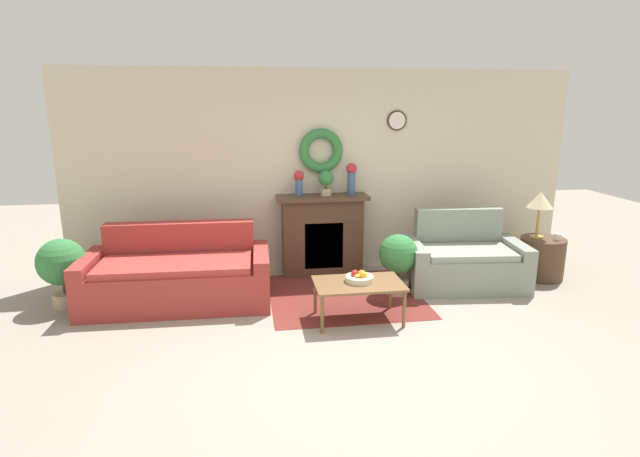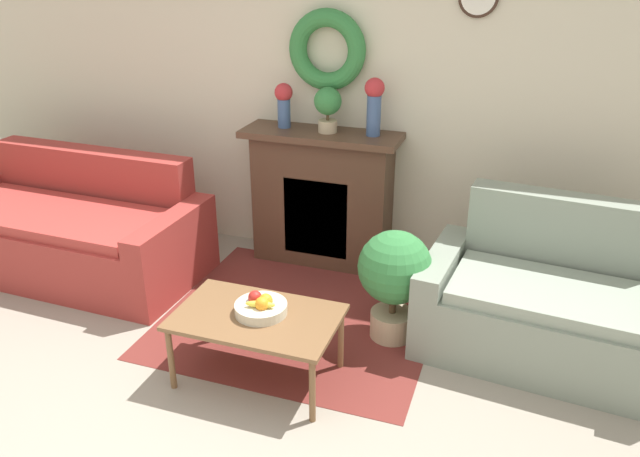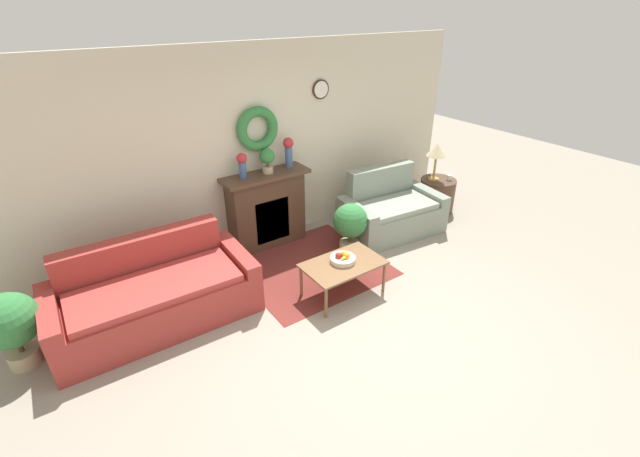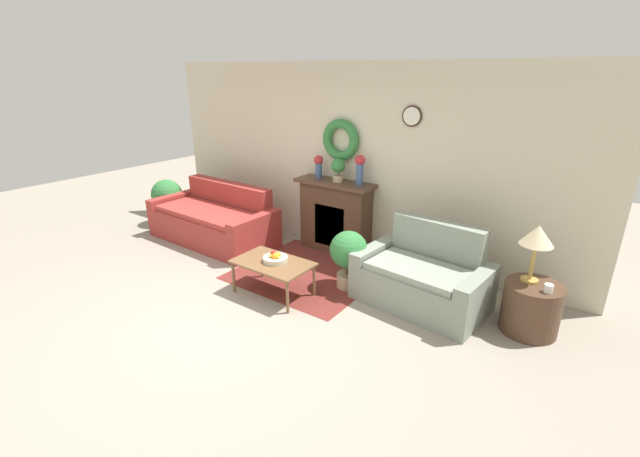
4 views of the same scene
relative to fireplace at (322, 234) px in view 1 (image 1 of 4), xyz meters
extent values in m
plane|color=gray|center=(0.07, -2.37, -0.54)|extent=(16.00, 16.00, 0.00)
cube|color=maroon|center=(0.14, -0.86, -0.54)|extent=(1.80, 1.68, 0.01)
cube|color=beige|center=(0.07, 0.21, 0.81)|extent=(6.80, 0.06, 2.70)
cylinder|color=#382319|center=(1.03, 0.16, 1.49)|extent=(0.26, 0.02, 0.26)
cylinder|color=white|center=(1.03, 0.15, 1.49)|extent=(0.22, 0.01, 0.22)
torus|color=#337A3D|center=(0.00, 0.11, 1.11)|extent=(0.58, 0.13, 0.58)
cube|color=#4C3323|center=(0.00, 0.01, -0.03)|extent=(1.06, 0.34, 1.03)
cube|color=black|center=(0.00, -0.15, -0.12)|extent=(0.51, 0.02, 0.62)
cube|color=orange|center=(0.00, -0.16, -0.19)|extent=(0.41, 0.01, 0.34)
cube|color=#4C3323|center=(0.00, -0.03, 0.51)|extent=(1.20, 0.41, 0.05)
cube|color=#9E332D|center=(-1.81, -0.91, -0.32)|extent=(1.77, 0.80, 0.46)
cube|color=#9E332D|center=(-1.80, -0.43, -0.10)|extent=(1.75, 0.26, 0.88)
cube|color=#9E332D|center=(-2.76, -0.78, -0.25)|extent=(0.19, 0.97, 0.60)
cube|color=#9E332D|center=(-0.85, -0.83, -0.25)|extent=(0.19, 0.97, 0.60)
cube|color=#AD3832|center=(-1.81, -0.91, -0.05)|extent=(1.69, 0.74, 0.08)
cube|color=gray|center=(1.68, -0.85, -0.33)|extent=(1.18, 0.78, 0.43)
cube|color=gray|center=(1.73, -0.42, -0.08)|extent=(1.13, 0.30, 0.94)
cube|color=gray|center=(1.05, -0.70, -0.26)|extent=(0.25, 0.88, 0.57)
cube|color=gray|center=(2.33, -0.82, -0.26)|extent=(0.25, 0.88, 0.57)
cube|color=gray|center=(1.68, -0.85, -0.07)|extent=(1.13, 0.72, 0.08)
cube|color=brown|center=(0.14, -1.57, -0.13)|extent=(0.93, 0.58, 0.03)
cylinder|color=brown|center=(-0.28, -1.82, -0.34)|extent=(0.04, 0.04, 0.40)
cylinder|color=brown|center=(0.57, -1.82, -0.34)|extent=(0.04, 0.04, 0.40)
cylinder|color=brown|center=(-0.28, -1.31, -0.34)|extent=(0.04, 0.04, 0.40)
cylinder|color=brown|center=(0.57, -1.31, -0.34)|extent=(0.04, 0.04, 0.40)
cylinder|color=beige|center=(0.16, -1.53, -0.09)|extent=(0.30, 0.30, 0.06)
sphere|color=#B2231E|center=(0.11, -1.51, -0.04)|extent=(0.08, 0.08, 0.08)
sphere|color=orange|center=(0.18, -1.57, -0.04)|extent=(0.08, 0.08, 0.08)
sphere|color=orange|center=(0.19, -1.52, -0.04)|extent=(0.08, 0.08, 0.08)
ellipsoid|color=yellow|center=(0.17, -1.57, -0.04)|extent=(0.17, 0.08, 0.04)
cylinder|color=#4C3323|center=(2.84, -0.62, -0.28)|extent=(0.57, 0.57, 0.54)
cylinder|color=#B28E42|center=(2.77, -0.56, 0.01)|extent=(0.18, 0.18, 0.02)
cylinder|color=#B28E42|center=(2.77, -0.56, 0.21)|extent=(0.04, 0.04, 0.38)
cone|color=beige|center=(2.77, -0.56, 0.50)|extent=(0.33, 0.33, 0.21)
cylinder|color=silver|center=(2.97, -0.72, 0.04)|extent=(0.09, 0.09, 0.08)
cylinder|color=#3D5684|center=(-0.31, 0.01, 0.64)|extent=(0.10, 0.10, 0.22)
sphere|color=#B72D33|center=(-0.31, 0.01, 0.80)|extent=(0.14, 0.14, 0.14)
cylinder|color=#3D5684|center=(0.39, 0.01, 0.68)|extent=(0.10, 0.10, 0.29)
sphere|color=#B72D33|center=(0.39, 0.01, 0.88)|extent=(0.14, 0.14, 0.14)
cylinder|color=tan|center=(0.05, -0.01, 0.58)|extent=(0.14, 0.14, 0.09)
cylinder|color=#4C3823|center=(0.05, -0.01, 0.65)|extent=(0.02, 0.02, 0.06)
sphere|color=#337A3D|center=(0.05, -0.01, 0.76)|extent=(0.20, 0.20, 0.20)
cylinder|color=tan|center=(-3.07, -0.71, -0.46)|extent=(0.28, 0.28, 0.16)
cylinder|color=#4C3823|center=(-3.07, -0.71, -0.31)|extent=(0.04, 0.04, 0.14)
sphere|color=#337A3D|center=(-3.07, -0.71, -0.01)|extent=(0.53, 0.53, 0.53)
cylinder|color=tan|center=(0.79, -0.89, -0.46)|extent=(0.28, 0.28, 0.18)
cylinder|color=#4C3823|center=(0.79, -0.89, -0.30)|extent=(0.04, 0.04, 0.13)
sphere|color=#337A3D|center=(0.79, -0.89, -0.04)|extent=(0.47, 0.47, 0.47)
camera|label=1|loc=(-1.00, -6.40, 1.72)|focal=28.00mm
camera|label=2|loc=(1.47, -4.30, 1.78)|focal=35.00mm
camera|label=3|loc=(-2.48, -4.84, 2.58)|focal=24.00mm
camera|label=4|loc=(3.30, -5.02, 2.03)|focal=24.00mm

